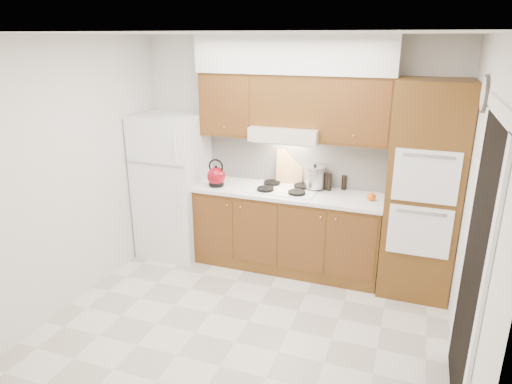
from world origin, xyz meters
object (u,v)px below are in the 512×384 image
fridge (173,185)px  stock_pot (315,177)px  kettle (216,176)px  oven_cabinet (423,191)px

fridge → stock_pot: fridge is taller
fridge → kettle: 0.64m
kettle → stock_pot: stock_pot is taller
kettle → oven_cabinet: bearing=-11.6°
oven_cabinet → kettle: size_ratio=10.31×
fridge → oven_cabinet: bearing=0.7°
stock_pot → kettle: bearing=-166.6°
stock_pot → oven_cabinet: bearing=-7.8°
kettle → stock_pot: size_ratio=0.93×
fridge → stock_pot: bearing=6.5°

